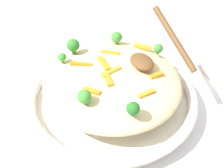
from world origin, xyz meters
TOP-DOWN VIEW (x-y plane):
  - ground_plane at (0.00, 0.00)m, footprint 2.40×2.40m
  - serving_bowl at (0.00, 0.00)m, footprint 0.34×0.34m
  - pasta_mound at (0.00, 0.00)m, footprint 0.27×0.26m
  - carrot_piece_0 at (-0.03, 0.02)m, footprint 0.04×0.02m
  - carrot_piece_1 at (0.05, -0.02)m, footprint 0.03×0.04m
  - carrot_piece_2 at (-0.01, 0.01)m, footprint 0.02×0.04m
  - carrot_piece_3 at (0.01, 0.01)m, footprint 0.04×0.01m
  - carrot_piece_4 at (-0.05, -0.07)m, footprint 0.01×0.03m
  - carrot_piece_5 at (-0.04, 0.06)m, footprint 0.03×0.03m
  - carrot_piece_6 at (-0.08, -0.03)m, footprint 0.01×0.03m
  - carrot_piece_7 at (0.03, 0.05)m, footprint 0.03×0.04m
  - carrot_piece_8 at (0.05, -0.09)m, footprint 0.03×0.03m
  - broccoli_floret_0 at (0.01, -0.11)m, footprint 0.02×0.02m
  - broccoli_floret_1 at (0.06, 0.08)m, footprint 0.02×0.02m
  - broccoli_floret_2 at (-0.12, 0.02)m, footprint 0.02×0.02m
  - broccoli_floret_3 at (0.08, 0.05)m, footprint 0.03×0.03m
  - broccoli_floret_4 at (-0.06, 0.08)m, footprint 0.02×0.02m
  - broccoli_floret_5 at (0.08, -0.05)m, footprint 0.02×0.02m
  - serving_spoon at (-0.02, -0.08)m, footprint 0.14×0.10m

SIDE VIEW (x-z plane):
  - ground_plane at x=0.00m, z-range 0.00..0.00m
  - serving_bowl at x=0.00m, z-range 0.00..0.04m
  - pasta_mound at x=0.00m, z-range 0.04..0.10m
  - carrot_piece_6 at x=-0.08m, z-range 0.09..0.10m
  - carrot_piece_8 at x=0.05m, z-range 0.09..0.10m
  - carrot_piece_4 at x=-0.05m, z-range 0.09..0.10m
  - carrot_piece_5 at x=-0.04m, z-range 0.09..0.10m
  - carrot_piece_1 at x=0.05m, z-range 0.10..0.10m
  - carrot_piece_7 at x=0.03m, z-range 0.10..0.10m
  - carrot_piece_0 at x=-0.03m, z-range 0.10..0.10m
  - carrot_piece_2 at x=-0.01m, z-range 0.10..0.10m
  - carrot_piece_3 at x=0.01m, z-range 0.10..0.11m
  - broccoli_floret_0 at x=0.01m, z-range 0.09..0.12m
  - broccoli_floret_1 at x=0.06m, z-range 0.09..0.12m
  - broccoli_floret_2 at x=-0.12m, z-range 0.09..0.12m
  - broccoli_floret_4 at x=-0.06m, z-range 0.09..0.12m
  - broccoli_floret_5 at x=0.08m, z-range 0.09..0.12m
  - broccoli_floret_3 at x=0.08m, z-range 0.10..0.13m
  - serving_spoon at x=-0.02m, z-range 0.08..0.16m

